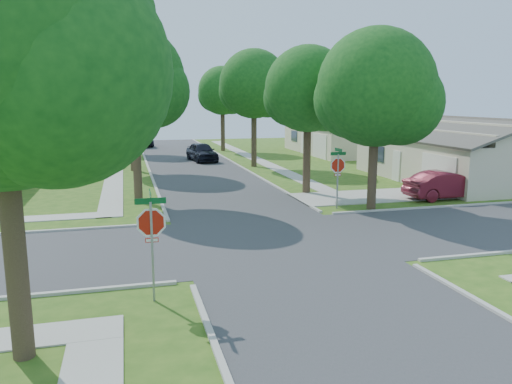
{
  "coord_description": "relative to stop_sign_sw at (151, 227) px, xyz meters",
  "views": [
    {
      "loc": [
        -5.26,
        -17.53,
        5.28
      ],
      "look_at": [
        -0.21,
        1.69,
        1.6
      ],
      "focal_mm": 35.0,
      "sensor_mm": 36.0,
      "label": 1
    }
  ],
  "objects": [
    {
      "name": "stop_sign_ne",
      "position": [
        9.4,
        9.4,
        0.0
      ],
      "size": [
        1.05,
        0.8,
        2.98
      ],
      "color": "gray",
      "rests_on": "ground"
    },
    {
      "name": "stop_sign_sw",
      "position": [
        0.0,
        0.0,
        0.0
      ],
      "size": [
        1.05,
        0.8,
        2.98
      ],
      "color": "gray",
      "rests_on": "ground"
    },
    {
      "name": "tree_w_mid",
      "position": [
        0.06,
        25.71,
        4.46
      ],
      "size": [
        5.8,
        5.6,
        9.56
      ],
      "color": "#38281C",
      "rests_on": "ground"
    },
    {
      "name": "ground",
      "position": [
        4.7,
        4.7,
        -2.03
      ],
      "size": [
        100.0,
        100.0,
        0.0
      ],
      "primitive_type": "plane",
      "color": "#2D5316",
      "rests_on": "ground"
    },
    {
      "name": "sidewalk_nw",
      "position": [
        -1.4,
        30.7,
        -2.01
      ],
      "size": [
        1.2,
        40.0,
        0.04
      ],
      "primitive_type": "cube",
      "color": "#9E9B91",
      "rests_on": "ground"
    },
    {
      "name": "tree_ne_corner",
      "position": [
        11.06,
        8.91,
        3.56
      ],
      "size": [
        5.8,
        5.6,
        8.66
      ],
      "color": "#38281C",
      "rests_on": "ground"
    },
    {
      "name": "tree_w_far",
      "position": [
        0.05,
        38.71,
        3.48
      ],
      "size": [
        4.76,
        4.6,
        8.04
      ],
      "color": "#38281C",
      "rests_on": "ground"
    },
    {
      "name": "road_ns",
      "position": [
        4.7,
        4.7,
        -2.03
      ],
      "size": [
        7.0,
        100.0,
        0.02
      ],
      "primitive_type": "cube",
      "color": "#333335",
      "rests_on": "ground"
    },
    {
      "name": "house_ne_far",
      "position": [
        20.69,
        33.7,
        -0.51
      ],
      "size": [
        8.42,
        13.6,
        4.23
      ],
      "color": "beige",
      "rests_on": "ground"
    },
    {
      "name": "tree_w_near",
      "position": [
        0.06,
        13.71,
        4.08
      ],
      "size": [
        5.38,
        5.2,
        8.97
      ],
      "color": "#38281C",
      "rests_on": "ground"
    },
    {
      "name": "sidewalk_ne",
      "position": [
        10.8,
        30.7,
        -2.01
      ],
      "size": [
        1.2,
        40.0,
        0.04
      ],
      "primitive_type": "cube",
      "color": "#9E9B91",
      "rests_on": "ground"
    },
    {
      "name": "car_driveway",
      "position": [
        16.12,
        10.2,
        -1.28
      ],
      "size": [
        4.62,
        1.72,
        1.51
      ],
      "primitive_type": "imported",
      "rotation": [
        0.0,
        0.0,
        1.6
      ],
      "color": "#5B121F",
      "rests_on": "ground"
    },
    {
      "name": "car_curb_west",
      "position": [
        1.5,
        45.77,
        -1.33
      ],
      "size": [
        2.32,
        4.99,
        1.41
      ],
      "primitive_type": "imported",
      "rotation": [
        0.0,
        0.0,
        3.21
      ],
      "color": "black",
      "rests_on": "ground"
    },
    {
      "name": "tree_e_near",
      "position": [
        9.45,
        13.71,
        3.61
      ],
      "size": [
        4.97,
        4.8,
        8.28
      ],
      "color": "#38281C",
      "rests_on": "ground"
    },
    {
      "name": "tree_e_mid",
      "position": [
        9.46,
        25.71,
        4.22
      ],
      "size": [
        5.59,
        5.4,
        9.21
      ],
      "color": "#38281C",
      "rests_on": "ground"
    },
    {
      "name": "house_ne_near",
      "position": [
        20.69,
        15.7,
        -0.51
      ],
      "size": [
        8.42,
        13.6,
        4.23
      ],
      "color": "beige",
      "rests_on": "ground"
    },
    {
      "name": "tree_e_far",
      "position": [
        9.45,
        38.71,
        3.95
      ],
      "size": [
        5.17,
        5.0,
        8.72
      ],
      "color": "#38281C",
      "rests_on": "ground"
    },
    {
      "name": "car_curb_east",
      "position": [
        5.9,
        30.33,
        -1.22
      ],
      "size": [
        2.54,
        5.0,
        1.63
      ],
      "primitive_type": "imported",
      "rotation": [
        0.0,
        0.0,
        0.13
      ],
      "color": "black",
      "rests_on": "ground"
    },
    {
      "name": "house_nw_far",
      "position": [
        -11.29,
        36.7,
        -0.51
      ],
      "size": [
        8.42,
        13.6,
        4.23
      ],
      "color": "beige",
      "rests_on": "ground"
    },
    {
      "name": "driveway",
      "position": [
        12.6,
        11.8,
        -2.01
      ],
      "size": [
        8.8,
        3.6,
        0.05
      ],
      "primitive_type": "cube",
      "color": "#9E9B91",
      "rests_on": "ground"
    },
    {
      "name": "tree_sw_corner",
      "position": [
        -2.74,
        -2.29,
        4.23
      ],
      "size": [
        6.21,
        6.0,
        9.55
      ],
      "color": "#38281C",
      "rests_on": "ground"
    }
  ]
}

